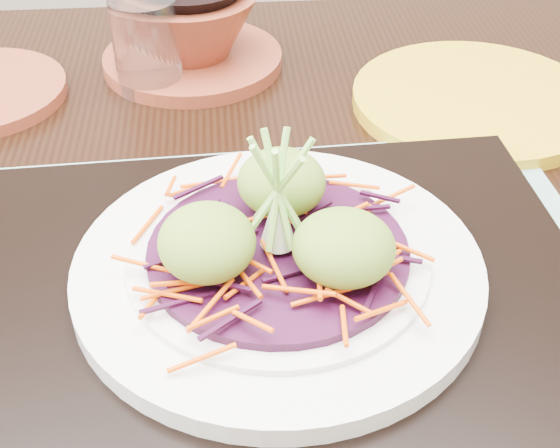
# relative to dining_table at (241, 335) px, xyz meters

# --- Properties ---
(dining_table) EXTENTS (1.41, 1.04, 0.81)m
(dining_table) POSITION_rel_dining_table_xyz_m (0.00, 0.00, 0.00)
(dining_table) COLOR black
(dining_table) RESTS_ON ground
(placemat) EXTENTS (0.52, 0.44, 0.00)m
(placemat) POSITION_rel_dining_table_xyz_m (0.04, -0.07, 0.11)
(placemat) COLOR gray
(placemat) RESTS_ON dining_table
(serving_tray) EXTENTS (0.45, 0.37, 0.02)m
(serving_tray) POSITION_rel_dining_table_xyz_m (0.04, -0.07, 0.12)
(serving_tray) COLOR black
(serving_tray) RESTS_ON placemat
(white_plate) EXTENTS (0.26, 0.26, 0.02)m
(white_plate) POSITION_rel_dining_table_xyz_m (0.04, -0.07, 0.14)
(white_plate) COLOR silver
(white_plate) RESTS_ON serving_tray
(cabbage_bed) EXTENTS (0.16, 0.16, 0.01)m
(cabbage_bed) POSITION_rel_dining_table_xyz_m (0.04, -0.07, 0.15)
(cabbage_bed) COLOR #350A2B
(cabbage_bed) RESTS_ON white_plate
(carrot_julienne) EXTENTS (0.20, 0.20, 0.01)m
(carrot_julienne) POSITION_rel_dining_table_xyz_m (0.04, -0.07, 0.16)
(carrot_julienne) COLOR #E74E04
(carrot_julienne) RESTS_ON cabbage_bed
(guacamole_scoops) EXTENTS (0.14, 0.13, 0.04)m
(guacamole_scoops) POSITION_rel_dining_table_xyz_m (0.04, -0.07, 0.17)
(guacamole_scoops) COLOR olive
(guacamole_scoops) RESTS_ON cabbage_bed
(scallion_garnish) EXTENTS (0.06, 0.06, 0.09)m
(scallion_garnish) POSITION_rel_dining_table_xyz_m (0.04, -0.07, 0.19)
(scallion_garnish) COLOR #89CD52
(scallion_garnish) RESTS_ON cabbage_bed
(water_glass) EXTENTS (0.07, 0.07, 0.09)m
(water_glass) POSITION_rel_dining_table_xyz_m (-0.10, 0.22, 0.15)
(water_glass) COLOR white
(water_glass) RESTS_ON dining_table
(terracotta_bowl_set) EXTENTS (0.24, 0.24, 0.07)m
(terracotta_bowl_set) POSITION_rel_dining_table_xyz_m (-0.07, 0.27, 0.14)
(terracotta_bowl_set) COLOR maroon
(terracotta_bowl_set) RESTS_ON dining_table
(yellow_plate) EXTENTS (0.30, 0.30, 0.01)m
(yellow_plate) POSITION_rel_dining_table_xyz_m (0.20, 0.20, 0.11)
(yellow_plate) COLOR #C29515
(yellow_plate) RESTS_ON dining_table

